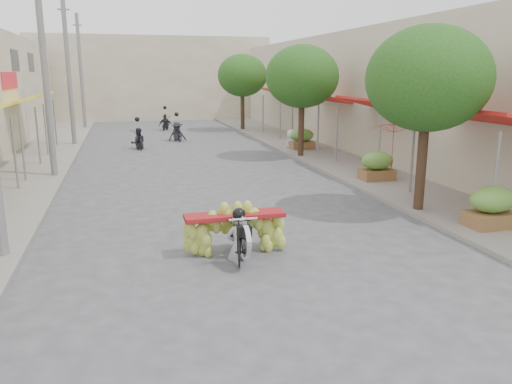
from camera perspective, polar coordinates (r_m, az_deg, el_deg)
The scene contains 20 objects.
ground at distance 9.56m, azimuth 3.10°, elevation -10.97°, with size 120.00×120.00×0.00m, color #545459.
sidewalk_left at distance 23.98m, azimuth -24.97°, elevation 2.84°, with size 4.00×60.00×0.12m, color gray.
sidewalk_right at distance 25.51m, azimuth 7.74°, elevation 4.54°, with size 4.00×60.00×0.12m, color gray.
shophouse_row_right at distance 26.70m, azimuth 18.91°, elevation 10.69°, with size 9.77×40.00×6.00m.
far_building at distance 46.35m, azimuth -11.79°, elevation 12.59°, with size 20.00×6.00×7.00m, color #C3B59A.
utility_pole_mid at distance 20.45m, azimuth -22.99°, elevation 12.62°, with size 0.60×0.24×8.00m.
utility_pole_far at distance 29.39m, azimuth -20.63°, elevation 12.75°, with size 0.60×0.24×8.00m.
utility_pole_back at distance 38.36m, azimuth -19.37°, elevation 12.81°, with size 0.60×0.24×8.00m.
street_tree_near at distance 14.71m, azimuth 19.07°, elevation 12.08°, with size 3.40×3.40×5.25m.
street_tree_mid at distance 23.70m, azimuth 5.30°, elevation 12.98°, with size 3.40×3.40×5.25m.
street_tree_far at distance 35.22m, azimuth -1.58°, elevation 13.15°, with size 3.40×3.40×5.25m.
produce_crate_near at distance 13.98m, azimuth 25.36°, elevation -1.26°, with size 1.20×0.88×1.16m.
produce_crate_mid at distance 18.83m, azimuth 13.68°, elevation 3.16°, with size 1.20×0.88×1.16m.
produce_crate_far at distance 26.06m, azimuth 5.30°, elevation 6.24°, with size 1.20×0.88×1.16m.
banana_motorbike at distance 10.91m, azimuth -2.19°, elevation -4.09°, with size 2.22×1.91×1.92m.
market_umbrella at distance 17.36m, azimuth 15.56°, elevation 7.75°, with size 2.15×2.15×1.55m.
pedestrian at distance 26.58m, azimuth 4.13°, elevation 7.16°, with size 1.05×0.79×1.88m.
bg_motorbike_a at distance 27.39m, azimuth -13.34°, elevation 6.33°, with size 0.88×1.77×1.95m.
bg_motorbike_b at distance 30.28m, azimuth -9.03°, elevation 7.34°, with size 1.13×1.93×1.95m.
bg_motorbike_c at distance 36.33m, azimuth -10.32°, elevation 8.22°, with size 1.08×1.76×1.95m.
Camera 1 is at (-2.72, -8.27, 3.94)m, focal length 35.00 mm.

